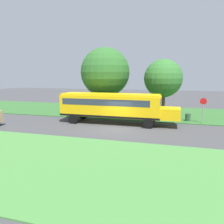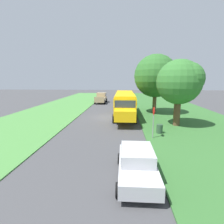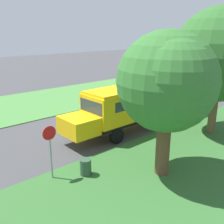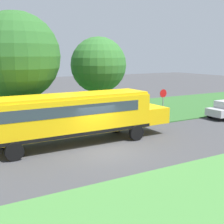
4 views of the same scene
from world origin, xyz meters
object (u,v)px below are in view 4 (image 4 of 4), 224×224
(school_bus, at_px, (73,114))
(oak_tree_roadside_mid, at_px, (99,64))
(oak_tree_beside_bus, at_px, (13,56))
(stop_sign, at_px, (163,101))
(trash_bin, at_px, (143,116))

(school_bus, height_order, oak_tree_roadside_mid, oak_tree_roadside_mid)
(oak_tree_beside_bus, xyz_separation_m, stop_sign, (2.01, 11.54, -3.70))
(trash_bin, bearing_deg, oak_tree_roadside_mid, -131.77)
(stop_sign, height_order, trash_bin, stop_sign)
(trash_bin, bearing_deg, stop_sign, 58.80)
(school_bus, bearing_deg, stop_sign, 104.41)
(stop_sign, relative_size, trash_bin, 3.04)
(oak_tree_roadside_mid, xyz_separation_m, stop_sign, (3.39, 4.24, -3.03))
(stop_sign, bearing_deg, school_bus, -75.59)
(oak_tree_beside_bus, distance_m, stop_sign, 12.28)
(oak_tree_beside_bus, height_order, stop_sign, oak_tree_beside_bus)
(oak_tree_beside_bus, bearing_deg, stop_sign, 80.12)
(oak_tree_beside_bus, bearing_deg, oak_tree_roadside_mid, 100.68)
(oak_tree_beside_bus, bearing_deg, trash_bin, 83.43)
(oak_tree_roadside_mid, xyz_separation_m, trash_bin, (2.55, 2.85, -4.32))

